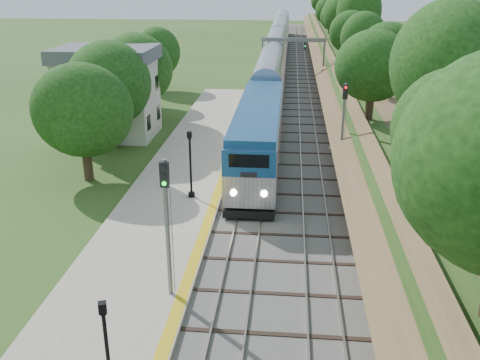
# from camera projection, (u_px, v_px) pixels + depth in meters

# --- Properties ---
(trackbed) EXTENTS (9.50, 170.00, 0.28)m
(trackbed) POSITION_uv_depth(u_px,v_px,m) (288.00, 78.00, 75.85)
(trackbed) COLOR #4C4944
(trackbed) RESTS_ON ground
(platform) EXTENTS (6.40, 68.00, 0.38)m
(platform) POSITION_uv_depth(u_px,v_px,m) (175.00, 195.00, 35.59)
(platform) COLOR gray
(platform) RESTS_ON ground
(yellow_stripe) EXTENTS (0.55, 68.00, 0.01)m
(yellow_stripe) POSITION_uv_depth(u_px,v_px,m) (217.00, 194.00, 35.28)
(yellow_stripe) COLOR gold
(yellow_stripe) RESTS_ON platform
(embankment) EXTENTS (10.64, 170.00, 11.70)m
(embankment) POSITION_uv_depth(u_px,v_px,m) (349.00, 66.00, 74.45)
(embankment) COLOR brown
(embankment) RESTS_ON ground
(station_building) EXTENTS (8.60, 6.60, 8.00)m
(station_building) POSITION_uv_depth(u_px,v_px,m) (109.00, 92.00, 47.94)
(station_building) COLOR beige
(station_building) RESTS_ON ground
(signal_gantry) EXTENTS (8.40, 0.38, 6.20)m
(signal_gantry) POSITION_uv_depth(u_px,v_px,m) (293.00, 49.00, 69.44)
(signal_gantry) COLOR slate
(signal_gantry) RESTS_ON ground
(trees_behind_platform) EXTENTS (7.82, 53.32, 7.21)m
(trees_behind_platform) POSITION_uv_depth(u_px,v_px,m) (105.00, 113.00, 38.87)
(trees_behind_platform) COLOR #332316
(trees_behind_platform) RESTS_ON ground
(train) EXTENTS (3.21, 106.81, 4.73)m
(train) POSITION_uv_depth(u_px,v_px,m) (276.00, 56.00, 79.79)
(train) COLOR black
(train) RESTS_ON trackbed
(lamppost_far) EXTENTS (0.44, 0.44, 4.40)m
(lamppost_far) POSITION_uv_depth(u_px,v_px,m) (191.00, 168.00, 34.20)
(lamppost_far) COLOR black
(lamppost_far) RESTS_ON platform
(signal_platform) EXTENTS (0.38, 0.30, 6.47)m
(signal_platform) POSITION_uv_depth(u_px,v_px,m) (167.00, 214.00, 22.96)
(signal_platform) COLOR slate
(signal_platform) RESTS_ON platform
(signal_farside) EXTENTS (0.36, 0.29, 6.56)m
(signal_farside) POSITION_uv_depth(u_px,v_px,m) (343.00, 118.00, 39.10)
(signal_farside) COLOR slate
(signal_farside) RESTS_ON ground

